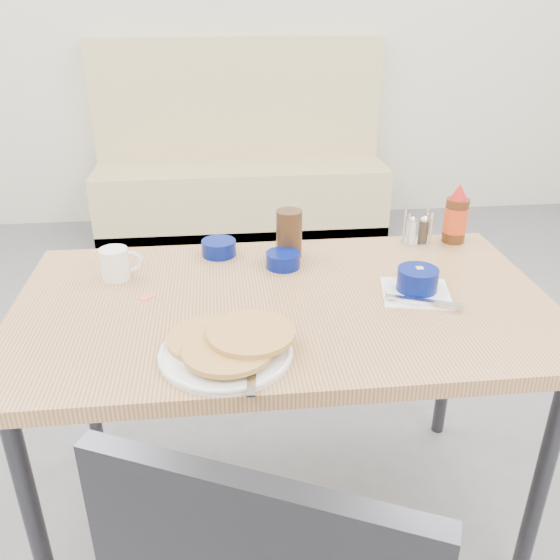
{
  "coord_description": "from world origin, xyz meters",
  "views": [
    {
      "loc": [
        -0.16,
        -1.11,
        1.49
      ],
      "look_at": [
        -0.01,
        0.25,
        0.82
      ],
      "focal_mm": 38.0,
      "sensor_mm": 36.0,
      "label": 1
    }
  ],
  "objects": [
    {
      "name": "grits_setting",
      "position": [
        0.35,
        0.24,
        0.79
      ],
      "size": [
        0.21,
        0.22,
        0.07
      ],
      "rotation": [
        0.0,
        0.0,
        -0.19
      ],
      "color": "white",
      "rests_on": "dining_table"
    },
    {
      "name": "sugar_wrapper",
      "position": [
        -0.36,
        0.3,
        0.76
      ],
      "size": [
        0.05,
        0.05,
        0.0
      ],
      "primitive_type": "cube",
      "rotation": [
        0.0,
        0.0,
        0.77
      ],
      "color": "#FB5355",
      "rests_on": "dining_table"
    },
    {
      "name": "syrup_bottle",
      "position": [
        0.59,
        0.59,
        0.84
      ],
      "size": [
        0.07,
        0.07,
        0.19
      ],
      "rotation": [
        0.0,
        0.0,
        -0.13
      ],
      "color": "#47230F",
      "rests_on": "dining_table"
    },
    {
      "name": "wall_back",
      "position": [
        0.0,
        2.97,
        1.4
      ],
      "size": [
        5.0,
        0.06,
        2.8
      ],
      "primitive_type": "cube",
      "color": "beige",
      "rests_on": "ground"
    },
    {
      "name": "booth_bench",
      "position": [
        0.0,
        2.78,
        0.35
      ],
      "size": [
        1.9,
        0.56,
        1.22
      ],
      "color": "tan",
      "rests_on": "ground"
    },
    {
      "name": "butter_bowl",
      "position": [
        0.02,
        0.45,
        0.78
      ],
      "size": [
        0.1,
        0.1,
        0.04
      ],
      "rotation": [
        0.0,
        0.0,
        0.25
      ],
      "color": "#041161",
      "rests_on": "dining_table"
    },
    {
      "name": "coffee_mug",
      "position": [
        -0.45,
        0.43,
        0.81
      ],
      "size": [
        0.12,
        0.08,
        0.09
      ],
      "rotation": [
        0.0,
        0.0,
        0.18
      ],
      "color": "white",
      "rests_on": "dining_table"
    },
    {
      "name": "pancake_plate",
      "position": [
        -0.15,
        0.0,
        0.78
      ],
      "size": [
        0.3,
        0.32,
        0.05
      ],
      "rotation": [
        0.0,
        0.0,
        -0.4
      ],
      "color": "white",
      "rests_on": "dining_table"
    },
    {
      "name": "condiment_caddy",
      "position": [
        0.47,
        0.59,
        0.8
      ],
      "size": [
        0.09,
        0.05,
        0.11
      ],
      "rotation": [
        0.0,
        0.0,
        0.04
      ],
      "color": "silver",
      "rests_on": "dining_table"
    },
    {
      "name": "amber_tumbler",
      "position": [
        0.05,
        0.53,
        0.83
      ],
      "size": [
        0.08,
        0.08,
        0.15
      ],
      "primitive_type": "cylinder",
      "rotation": [
        0.0,
        0.0,
        0.01
      ],
      "color": "#392212",
      "rests_on": "dining_table"
    },
    {
      "name": "creamer_bowl",
      "position": [
        -0.16,
        0.56,
        0.78
      ],
      "size": [
        0.1,
        0.1,
        0.05
      ],
      "rotation": [
        0.0,
        0.0,
        0.07
      ],
      "color": "#041161",
      "rests_on": "dining_table"
    },
    {
      "name": "dining_table",
      "position": [
        0.0,
        0.25,
        0.7
      ],
      "size": [
        1.4,
        0.8,
        0.76
      ],
      "color": "tan",
      "rests_on": "ground"
    }
  ]
}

